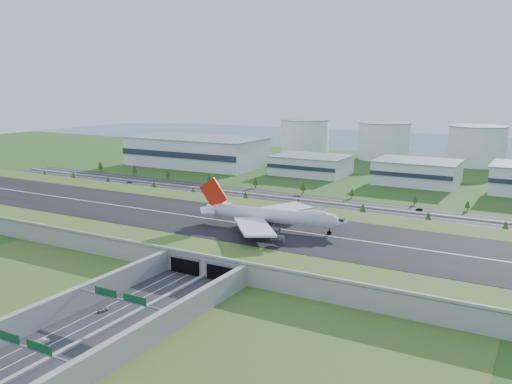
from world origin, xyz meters
The scene contains 21 objects.
ground centered at (0.00, 0.00, 0.00)m, with size 1200.00×1200.00×0.00m, color #2C561A.
airfield_deck centered at (0.00, -0.09, 4.12)m, with size 520.00×100.00×9.20m.
underpass_road centered at (0.00, -99.42, 3.43)m, with size 38.80×120.40×8.00m.
sign_gantry_near centered at (0.00, -95.04, 6.95)m, with size 38.70×0.70×9.80m.
sign_gantry_far centered at (0.00, -130.04, 6.95)m, with size 38.70×0.70×9.80m.
north_expressway centered at (0.00, 95.00, 0.06)m, with size 560.00×36.00×0.12m, color #28282B.
tree_row centered at (-12.86, 95.08, 4.36)m, with size 498.85×48.41×8.02m.
hangar_west centered at (-170.00, 185.00, 12.50)m, with size 120.00×60.00×25.00m, color silver.
hangar_mid_a centered at (-60.00, 190.00, 7.50)m, with size 58.00×42.00×15.00m, color silver.
hangar_mid_b centered at (25.00, 190.00, 8.50)m, with size 58.00×42.00×17.00m, color silver.
fuel_tank_a centered at (-120.00, 310.00, 17.50)m, with size 50.00×50.00×35.00m, color white.
fuel_tank_b centered at (-35.00, 310.00, 17.50)m, with size 50.00×50.00×35.00m, color white.
fuel_tank_c centered at (50.00, 310.00, 17.50)m, with size 50.00×50.00×35.00m, color white.
bay_water centered at (0.00, 480.00, 0.03)m, with size 1200.00×260.00×0.06m, color #355866.
boeing_747 centered at (3.61, -0.80, 14.28)m, with size 71.55×67.22×22.18m.
car_0 centered at (-10.36, -92.25, 0.78)m, with size 1.56×3.88×1.32m, color silver.
car_1 centered at (-8.89, -117.57, 0.81)m, with size 1.46×4.18×1.38m, color silver.
car_2 centered at (9.86, -71.39, 0.84)m, with size 2.39×5.17×1.44m, color #0E2247.
car_4 centered at (-162.46, 88.55, 0.90)m, with size 1.84×4.58×1.56m, color slate.
car_5 centered at (46.79, 102.95, 0.79)m, with size 1.41×4.05×1.33m, color black.
car_7 centered at (-32.73, 105.72, 0.83)m, with size 1.98×4.88×1.42m, color white.
Camera 1 is at (114.15, -212.24, 73.20)m, focal length 38.00 mm.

